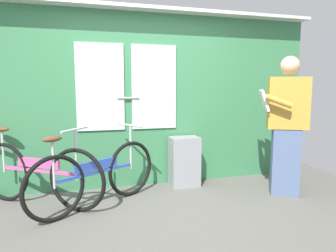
{
  "coord_description": "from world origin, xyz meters",
  "views": [
    {
      "loc": [
        -0.78,
        -2.72,
        1.33
      ],
      "look_at": [
        0.18,
        0.67,
        0.88
      ],
      "focal_mm": 32.42,
      "sensor_mm": 36.0,
      "label": 1
    }
  ],
  "objects_px": {
    "bicycle_leaning_behind": "(96,175)",
    "trash_bin_by_wall": "(184,161)",
    "bicycle_near_door": "(38,174)",
    "passenger_reading_newspaper": "(286,123)"
  },
  "relations": [
    {
      "from": "bicycle_near_door",
      "to": "passenger_reading_newspaper",
      "type": "relative_size",
      "value": 0.84
    },
    {
      "from": "bicycle_leaning_behind",
      "to": "passenger_reading_newspaper",
      "type": "relative_size",
      "value": 0.85
    },
    {
      "from": "bicycle_near_door",
      "to": "passenger_reading_newspaper",
      "type": "height_order",
      "value": "passenger_reading_newspaper"
    },
    {
      "from": "bicycle_near_door",
      "to": "bicycle_leaning_behind",
      "type": "relative_size",
      "value": 0.99
    },
    {
      "from": "bicycle_leaning_behind",
      "to": "trash_bin_by_wall",
      "type": "bearing_deg",
      "value": -11.29
    },
    {
      "from": "bicycle_near_door",
      "to": "bicycle_leaning_behind",
      "type": "xyz_separation_m",
      "value": [
        0.62,
        -0.22,
        -0.01
      ]
    },
    {
      "from": "bicycle_near_door",
      "to": "trash_bin_by_wall",
      "type": "height_order",
      "value": "bicycle_near_door"
    },
    {
      "from": "passenger_reading_newspaper",
      "to": "trash_bin_by_wall",
      "type": "relative_size",
      "value": 2.54
    },
    {
      "from": "passenger_reading_newspaper",
      "to": "bicycle_near_door",
      "type": "bearing_deg",
      "value": 18.2
    },
    {
      "from": "bicycle_near_door",
      "to": "passenger_reading_newspaper",
      "type": "xyz_separation_m",
      "value": [
        2.87,
        -0.44,
        0.52
      ]
    }
  ]
}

